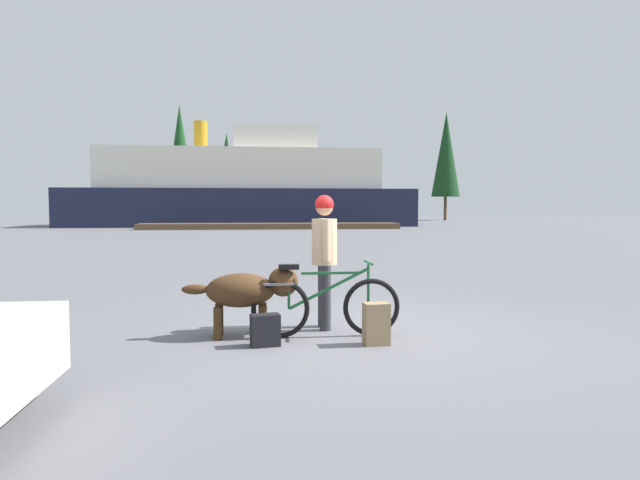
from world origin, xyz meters
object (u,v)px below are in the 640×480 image
person_cyclist (324,249)px  dog (248,291)px  backpack (376,324)px  handbag_pannier (265,330)px  bicycle (325,305)px  ferry_boat (243,190)px

person_cyclist → dog: (-0.96, -0.34, -0.47)m
backpack → person_cyclist: bearing=118.2°
backpack → handbag_pannier: bearing=176.4°
bicycle → backpack: size_ratio=3.78×
bicycle → dog: bicycle is taller
dog → handbag_pannier: size_ratio=3.85×
bicycle → person_cyclist: person_cyclist is taller
bicycle → ferry_boat: ferry_boat is taller
person_cyclist → ferry_boat: size_ratio=0.06×
bicycle → handbag_pannier: bicycle is taller
bicycle → ferry_boat: bearing=92.7°
person_cyclist → backpack: (0.48, -0.90, -0.79)m
dog → person_cyclist: bearing=19.5°
backpack → handbag_pannier: backpack is taller
dog → backpack: 1.57m
bicycle → handbag_pannier: size_ratio=5.00×
person_cyclist → bicycle: bearing=-95.9°
handbag_pannier → bicycle: bearing=26.4°
backpack → handbag_pannier: 1.25m
ferry_boat → person_cyclist: bearing=-87.2°
bicycle → person_cyclist: size_ratio=1.05×
handbag_pannier → backpack: bearing=-3.6°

